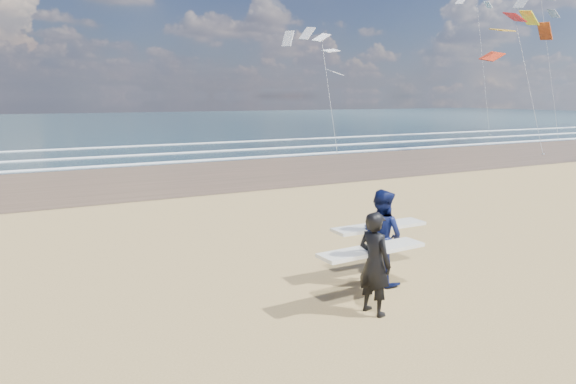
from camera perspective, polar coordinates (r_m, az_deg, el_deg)
wet_sand_strip at (r=35.72m, az=17.12°, el=3.87°), size 220.00×12.00×0.01m
ocean at (r=83.22m, az=-10.00°, el=7.76°), size 220.00×100.00×0.02m
foam_breakers at (r=43.46m, az=7.77°, el=5.42°), size 220.00×11.70×0.05m
surfer_near at (r=9.46m, az=9.56°, el=-7.64°), size 2.23×1.06×1.90m
surfer_far at (r=11.00m, az=10.34°, el=-4.82°), size 2.20×1.17×2.01m
kite_0 at (r=40.99m, az=24.72°, el=13.14°), size 6.86×4.85×10.85m
kite_1 at (r=38.11m, az=4.37°, el=12.35°), size 5.55×4.71×9.29m
kite_2 at (r=54.45m, az=26.89°, el=13.70°), size 5.60×4.72×14.65m
kite_5 at (r=57.73m, az=20.74°, el=14.10°), size 4.68×4.62×15.69m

